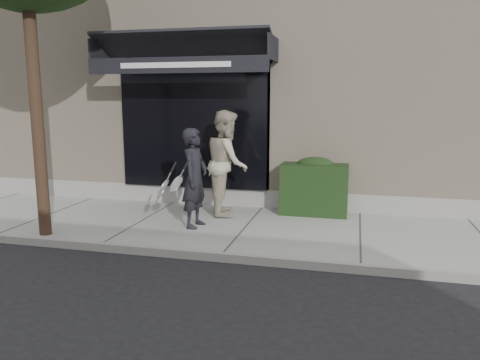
# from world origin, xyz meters

# --- Properties ---
(ground) EXTENTS (80.00, 80.00, 0.00)m
(ground) POSITION_xyz_m (0.00, 0.00, 0.00)
(ground) COLOR black
(ground) RESTS_ON ground
(sidewalk) EXTENTS (20.00, 3.00, 0.12)m
(sidewalk) POSITION_xyz_m (0.00, 0.00, 0.06)
(sidewalk) COLOR #9C9C97
(sidewalk) RESTS_ON ground
(curb) EXTENTS (20.00, 0.10, 0.14)m
(curb) POSITION_xyz_m (0.00, -1.55, 0.07)
(curb) COLOR gray
(curb) RESTS_ON ground
(building_facade) EXTENTS (14.30, 8.04, 5.64)m
(building_facade) POSITION_xyz_m (-0.01, 4.96, 2.74)
(building_facade) COLOR beige
(building_facade) RESTS_ON ground
(hedge) EXTENTS (1.30, 0.70, 1.14)m
(hedge) POSITION_xyz_m (1.10, 1.25, 0.66)
(hedge) COLOR black
(hedge) RESTS_ON sidewalk
(pedestrian_front) EXTENTS (0.80, 0.88, 1.77)m
(pedestrian_front) POSITION_xyz_m (-0.88, -0.23, 1.00)
(pedestrian_front) COLOR black
(pedestrian_front) RESTS_ON sidewalk
(pedestrian_back) EXTENTS (1.03, 1.18, 2.05)m
(pedestrian_back) POSITION_xyz_m (-0.58, 0.82, 1.15)
(pedestrian_back) COLOR #BDB297
(pedestrian_back) RESTS_ON sidewalk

